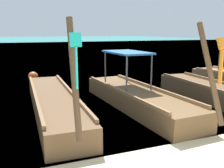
% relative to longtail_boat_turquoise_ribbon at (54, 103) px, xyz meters
% --- Properties ---
extents(sea_water, '(120.00, 120.00, 0.00)m').
position_rel_longtail_boat_turquoise_ribbon_xyz_m(sea_water, '(1.45, 56.63, -0.31)').
color(sea_water, teal).
rests_on(sea_water, ground).
extents(longtail_boat_turquoise_ribbon, '(1.39, 7.12, 2.82)m').
position_rel_longtail_boat_turquoise_ribbon_xyz_m(longtail_boat_turquoise_ribbon, '(0.00, 0.00, 0.00)').
color(longtail_boat_turquoise_ribbon, brown).
rests_on(longtail_boat_turquoise_ribbon, ground).
extents(longtail_boat_orange_ribbon, '(1.65, 6.54, 2.76)m').
position_rel_longtail_boat_turquoise_ribbon_xyz_m(longtail_boat_orange_ribbon, '(2.70, -0.49, 0.04)').
color(longtail_boat_orange_ribbon, brown).
rests_on(longtail_boat_orange_ribbon, ground).
extents(longtail_boat_yellow_ribbon, '(1.36, 5.84, 2.75)m').
position_rel_longtail_boat_turquoise_ribbon_xyz_m(longtail_boat_yellow_ribbon, '(5.69, -0.64, 0.00)').
color(longtail_boat_yellow_ribbon, brown).
rests_on(longtail_boat_yellow_ribbon, ground).
extents(mooring_buoy_near, '(0.50, 0.50, 0.50)m').
position_rel_longtail_boat_turquoise_ribbon_xyz_m(mooring_buoy_near, '(-0.15, 5.64, -0.06)').
color(mooring_buoy_near, '#EA5119').
rests_on(mooring_buoy_near, sea_water).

